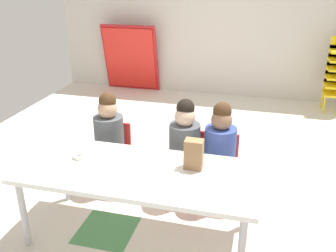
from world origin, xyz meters
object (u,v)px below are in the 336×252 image
donut_powdered_on_plate (79,156)px  paper_plate_center_table (167,174)px  folded_activity_table (131,58)px  seated_child_far_right (220,145)px  paper_bag_brown (194,154)px  paper_plate_near_edge (79,158)px  craft_table (138,176)px  seated_child_near_camera (109,133)px  seated_child_middle_seat (185,141)px

donut_powdered_on_plate → paper_plate_center_table: bearing=-5.4°
folded_activity_table → donut_powdered_on_plate: (0.84, -3.44, 0.06)m
seated_child_far_right → paper_bag_brown: 0.50m
paper_plate_near_edge → craft_table: bearing=-5.9°
paper_bag_brown → paper_plate_near_edge: (-0.86, -0.07, -0.11)m
seated_child_near_camera → paper_bag_brown: 0.97m
craft_table → seated_child_far_right: 0.78m
seated_child_far_right → paper_plate_center_table: 0.67m
seated_child_middle_seat → donut_powdered_on_plate: seated_child_middle_seat is taller
craft_table → seated_child_middle_seat: size_ratio=1.85×
folded_activity_table → paper_plate_center_table: (1.54, -3.51, 0.04)m
craft_table → paper_bag_brown: (0.38, 0.12, 0.16)m
seated_child_middle_seat → paper_plate_near_edge: 0.88m
craft_table → paper_bag_brown: bearing=18.1°
seated_child_near_camera → donut_powdered_on_plate: seated_child_near_camera is taller
seated_child_near_camera → seated_child_middle_seat: same height
paper_plate_center_table → donut_powdered_on_plate: bearing=174.6°
craft_table → seated_child_far_right: (0.51, 0.59, 0.03)m
craft_table → seated_child_near_camera: 0.75m
folded_activity_table → paper_bag_brown: (1.70, -3.37, 0.15)m
paper_bag_brown → seated_child_middle_seat: bearing=109.3°
seated_child_near_camera → folded_activity_table: 3.02m
paper_bag_brown → donut_powdered_on_plate: (-0.86, -0.07, -0.09)m
paper_plate_center_table → seated_child_middle_seat: bearing=90.6°
donut_powdered_on_plate → seated_child_near_camera: bearing=88.7°
craft_table → seated_child_near_camera: seated_child_near_camera is taller
seated_child_near_camera → paper_plate_center_table: seated_child_near_camera is taller
seated_child_middle_seat → donut_powdered_on_plate: 0.88m
craft_table → seated_child_middle_seat: (0.21, 0.59, 0.03)m
seated_child_far_right → paper_plate_center_table: bearing=-115.6°
seated_child_far_right → folded_activity_table: size_ratio=0.84×
seated_child_far_right → paper_plate_near_edge: 1.13m
folded_activity_table → paper_bag_brown: bearing=-63.2°
paper_bag_brown → seated_child_far_right: bearing=74.1°
seated_child_middle_seat → seated_child_far_right: 0.30m
seated_child_middle_seat → paper_plate_center_table: 0.61m
seated_child_far_right → paper_bag_brown: size_ratio=4.17×
seated_child_far_right → paper_plate_near_edge: seated_child_far_right is taller
folded_activity_table → paper_plate_near_edge: bearing=-76.2°
craft_table → seated_child_near_camera: (-0.47, 0.59, 0.03)m
seated_child_middle_seat → seated_child_far_right: size_ratio=1.00×
craft_table → folded_activity_table: bearing=110.8°
paper_bag_brown → donut_powdered_on_plate: 0.86m
folded_activity_table → seated_child_middle_seat: bearing=-62.1°
seated_child_near_camera → seated_child_middle_seat: bearing=0.0°
seated_child_near_camera → paper_bag_brown: seated_child_near_camera is taller
paper_bag_brown → folded_activity_table: bearing=116.8°
craft_table → paper_plate_near_edge: size_ratio=9.45×
craft_table → folded_activity_table: folded_activity_table is taller
paper_bag_brown → paper_plate_near_edge: bearing=-175.1°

